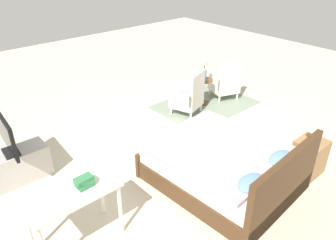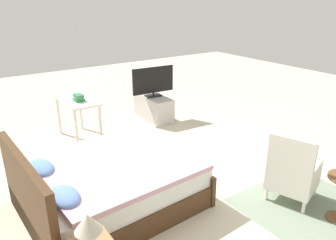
{
  "view_description": "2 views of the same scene",
  "coord_description": "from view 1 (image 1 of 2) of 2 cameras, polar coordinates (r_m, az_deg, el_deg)",
  "views": [
    {
      "loc": [
        3.1,
        3.47,
        3.17
      ],
      "look_at": [
        0.22,
        0.19,
        0.78
      ],
      "focal_mm": 35.0,
      "sensor_mm": 36.0,
      "label": 1
    },
    {
      "loc": [
        -3.29,
        2.46,
        2.45
      ],
      "look_at": [
        0.34,
        -0.02,
        0.77
      ],
      "focal_mm": 35.0,
      "sensor_mm": 36.0,
      "label": 2
    }
  ],
  "objects": [
    {
      "name": "ground_plane",
      "position": [
        5.63,
        0.4,
        -5.57
      ],
      "size": [
        16.0,
        16.0,
        0.0
      ],
      "primitive_type": "plane",
      "color": "beige"
    },
    {
      "name": "floor_rug",
      "position": [
        7.28,
        6.51,
        2.7
      ],
      "size": [
        2.1,
        1.5,
        0.01
      ],
      "color": "gray",
      "rests_on": "ground_plane"
    },
    {
      "name": "bed",
      "position": [
        4.86,
        9.83,
        -8.04
      ],
      "size": [
        1.76,
        2.07,
        0.96
      ],
      "color": "#472D19",
      "rests_on": "ground_plane"
    },
    {
      "name": "armchair_by_window_left",
      "position": [
        7.5,
        9.99,
        6.41
      ],
      "size": [
        0.69,
        0.69,
        0.92
      ],
      "color": "white",
      "rests_on": "floor_rug"
    },
    {
      "name": "armchair_by_window_right",
      "position": [
        6.7,
        3.67,
        4.05
      ],
      "size": [
        0.68,
        0.68,
        0.92
      ],
      "color": "white",
      "rests_on": "floor_rug"
    },
    {
      "name": "side_table",
      "position": [
        7.19,
        6.14,
        5.45
      ],
      "size": [
        0.4,
        0.4,
        0.56
      ],
      "color": "brown",
      "rests_on": "ground_plane"
    },
    {
      "name": "flower_vase",
      "position": [
        7.01,
        6.35,
        9.23
      ],
      "size": [
        0.17,
        0.17,
        0.48
      ],
      "color": "#4C709E",
      "rests_on": "side_table"
    },
    {
      "name": "nightstand",
      "position": [
        5.47,
        23.33,
        -5.89
      ],
      "size": [
        0.44,
        0.41,
        0.56
      ],
      "color": "#997047",
      "rests_on": "ground_plane"
    },
    {
      "name": "table_lamp",
      "position": [
        5.23,
        24.37,
        -1.4
      ],
      "size": [
        0.22,
        0.22,
        0.33
      ],
      "color": "silver",
      "rests_on": "nightstand"
    },
    {
      "name": "tv_stand",
      "position": [
        5.37,
        -25.08,
        -7.39
      ],
      "size": [
        0.96,
        0.4,
        0.5
      ],
      "color": "#B7B2AD",
      "rests_on": "ground_plane"
    },
    {
      "name": "tv_flatscreen",
      "position": [
        5.09,
        -26.4,
        -2.2
      ],
      "size": [
        0.22,
        0.91,
        0.61
      ],
      "color": "black",
      "rests_on": "tv_stand"
    },
    {
      "name": "vanity_desk",
      "position": [
        3.88,
        -16.29,
        -13.17
      ],
      "size": [
        1.04,
        0.52,
        0.77
      ],
      "color": "silver",
      "rests_on": "ground_plane"
    },
    {
      "name": "book_stack",
      "position": [
        3.8,
        -14.41,
        -10.38
      ],
      "size": [
        0.22,
        0.16,
        0.12
      ],
      "color": "#337A47",
      "rests_on": "vanity_desk"
    }
  ]
}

